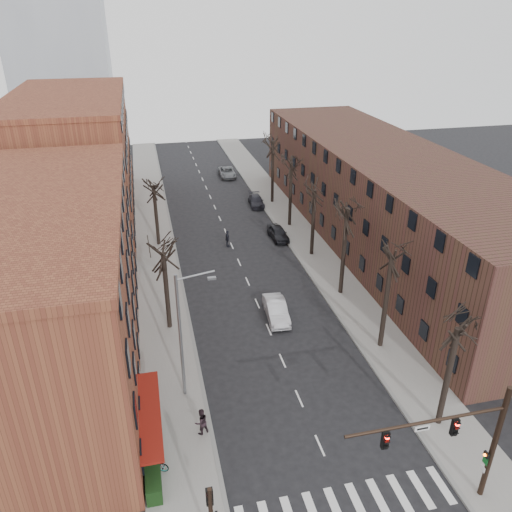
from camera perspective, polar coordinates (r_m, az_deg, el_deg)
ground at (r=28.83m, az=10.27°, el=-26.23°), size 160.00×160.00×0.00m
sidewalk_left at (r=55.50m, az=-11.50°, el=1.71°), size 4.00×90.00×0.15m
sidewalk_right at (r=57.86m, az=4.50°, el=3.22°), size 4.00×90.00×0.15m
building_left_near at (r=35.76m, az=-23.73°, el=-3.97°), size 12.00×26.00×12.00m
building_left_far at (r=62.18m, az=-19.94°, el=10.15°), size 12.00×28.00×14.00m
building_right at (r=54.71m, az=14.33°, el=6.62°), size 12.00×50.00×10.00m
awning_left at (r=31.41m, az=-11.58°, el=-20.67°), size 1.20×7.00×0.15m
hedge at (r=30.25m, az=-11.81°, el=-21.21°), size 0.80×6.00×1.00m
tree_right_a at (r=34.02m, az=20.04°, el=-17.55°), size 5.20×5.20×10.00m
tree_right_b at (r=39.19m, az=13.97°, el=-9.99°), size 5.20×5.20×10.80m
tree_right_c at (r=45.20m, az=9.60°, el=-4.24°), size 5.20×5.20×11.60m
tree_right_d at (r=51.74m, az=6.34°, el=0.13°), size 5.20×5.20×10.00m
tree_right_e at (r=58.65m, az=3.84°, el=3.50°), size 5.20×5.20×10.80m
tree_right_f at (r=65.81m, az=1.85°, el=6.14°), size 5.20×5.20×11.60m
tree_left_a at (r=40.62m, az=-9.80°, el=-8.09°), size 5.20×5.20×9.50m
tree_left_b at (r=54.62m, az=-11.02°, el=1.25°), size 5.20×5.20×9.50m
signal_mast_arm at (r=27.22m, az=23.16°, el=-18.61°), size 8.14×0.30×7.20m
streetlight at (r=31.21m, az=-8.36°, el=-8.53°), size 2.45×0.22×9.03m
silver_sedan at (r=40.88m, az=2.32°, el=-6.18°), size 1.87×4.63×1.50m
parked_car_near at (r=54.84m, az=2.54°, el=2.65°), size 1.86×4.21×1.41m
parked_car_mid at (r=64.47m, az=0.02°, el=6.30°), size 2.05×4.40×1.24m
parked_car_far at (r=76.35m, az=-3.33°, el=9.53°), size 2.37×4.98×1.37m
pedestrian_b at (r=30.98m, az=-6.28°, el=-18.30°), size 1.02×0.91×1.73m
pedestrian_crossing at (r=52.92m, az=-3.29°, el=1.98°), size 0.48×1.09×1.85m
bicycle at (r=29.82m, az=-11.69°, el=-22.18°), size 1.89×1.30×0.94m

